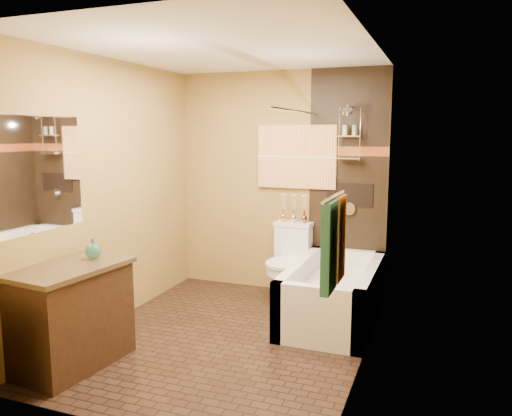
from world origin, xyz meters
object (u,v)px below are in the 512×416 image
at_px(toilet, 288,262).
at_px(vanity, 71,315).
at_px(bathtub, 333,298).
at_px(sunset_painting, 297,157).

distance_m(toilet, vanity, 2.40).
relative_size(bathtub, vanity, 1.55).
height_order(bathtub, vanity, vanity).
bearing_deg(bathtub, sunset_painting, 129.61).
distance_m(sunset_painting, bathtub, 1.63).
distance_m(bathtub, toilet, 0.78).
xyz_separation_m(sunset_painting, vanity, (-1.12, -2.39, -1.14)).
xyz_separation_m(bathtub, vanity, (-1.72, -1.67, 0.18)).
bearing_deg(sunset_painting, vanity, -115.17).
bearing_deg(vanity, bathtub, 50.26).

